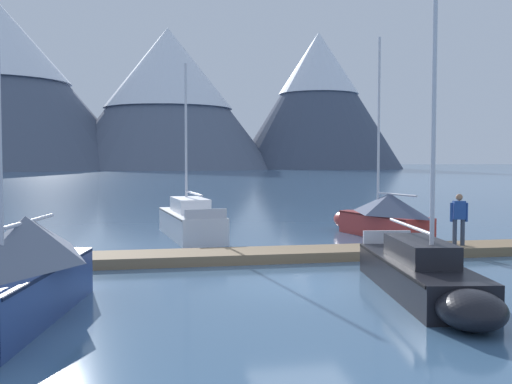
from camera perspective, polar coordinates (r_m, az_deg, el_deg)
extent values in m
plane|color=#426689|center=(15.40, 4.28, -8.62)|extent=(700.00, 700.00, 0.00)
cone|color=slate|center=(202.43, -8.12, 8.53)|extent=(68.49, 68.49, 45.21)
cone|color=white|center=(203.59, -8.14, 11.25)|extent=(41.28, 41.28, 25.95)
cone|color=#424C60|center=(211.17, 5.80, 8.39)|extent=(56.41, 56.41, 45.73)
cone|color=white|center=(212.70, 5.81, 11.75)|extent=(26.92, 26.92, 20.78)
cube|color=#846B4C|center=(19.20, 1.14, -5.83)|extent=(23.16, 1.91, 0.30)
cylinder|color=#38383D|center=(18.49, 1.64, -6.28)|extent=(22.22, 0.36, 0.24)
cylinder|color=#38383D|center=(19.93, 0.67, -5.59)|extent=(22.22, 0.36, 0.24)
cube|color=navy|center=(12.86, -21.05, -8.79)|extent=(2.40, 5.49, 1.04)
cube|color=#121D39|center=(12.78, -21.09, -6.68)|extent=(2.42, 5.39, 0.06)
cylinder|color=silver|center=(13.24, -20.22, -2.57)|extent=(0.60, 2.78, 0.08)
pyramid|color=slate|center=(13.07, -20.52, -4.16)|extent=(2.45, 4.49, 0.95)
cube|color=silver|center=(24.76, -6.06, -3.04)|extent=(2.27, 6.07, 1.00)
ellipsoid|color=silver|center=(27.99, -7.31, -2.34)|extent=(1.61, 2.02, 0.95)
cube|color=slate|center=(24.71, -6.07, -1.98)|extent=(2.30, 5.96, 0.06)
cylinder|color=silver|center=(25.54, -6.49, 5.04)|extent=(0.10, 0.10, 6.03)
cylinder|color=silver|center=(24.00, -5.79, -0.12)|extent=(0.40, 3.18, 0.08)
cube|color=white|center=(24.83, -6.14, -1.21)|extent=(1.44, 2.77, 0.56)
cube|color=silver|center=(21.88, -4.68, -2.04)|extent=(1.52, 0.25, 0.36)
cube|color=black|center=(14.97, 14.72, -7.56)|extent=(2.32, 6.02, 0.76)
ellipsoid|color=black|center=(12.02, 19.30, -10.26)|extent=(1.46, 1.70, 0.73)
cube|color=black|center=(14.91, 14.74, -6.27)|extent=(2.34, 5.91, 0.06)
cylinder|color=silver|center=(13.91, 16.17, 10.10)|extent=(0.10, 0.10, 8.17)
cylinder|color=silver|center=(15.50, 13.98, -3.08)|extent=(0.58, 3.36, 0.08)
cube|color=black|center=(14.73, 14.92, -5.25)|extent=(1.41, 2.77, 0.50)
cube|color=silver|center=(17.60, 12.00, -4.10)|extent=(1.32, 0.29, 0.36)
cube|color=#B2332D|center=(25.27, 11.77, -3.05)|extent=(2.36, 4.81, 0.92)
ellipsoid|color=#B2332D|center=(27.43, 8.59, -2.54)|extent=(1.52, 1.93, 0.87)
cube|color=#501614|center=(25.23, 11.78, -2.10)|extent=(2.38, 4.73, 0.06)
cylinder|color=silver|center=(25.53, 11.28, 6.03)|extent=(0.10, 0.10, 7.10)
cylinder|color=silver|center=(24.54, 12.86, -0.22)|extent=(0.62, 2.41, 0.08)
pyramid|color=#4C5670|center=(24.92, 12.25, -1.10)|extent=(2.40, 3.97, 0.84)
cylinder|color=#384256|center=(21.23, 18.56, -3.56)|extent=(0.14, 0.14, 0.86)
cylinder|color=#384256|center=(21.15, 17.90, -3.57)|extent=(0.14, 0.14, 0.86)
cube|color=#234793|center=(21.12, 18.26, -1.60)|extent=(0.41, 0.28, 0.60)
sphere|color=#A37556|center=(21.09, 18.28, -0.46)|extent=(0.22, 0.22, 0.22)
cylinder|color=#234793|center=(21.21, 18.90, -1.78)|extent=(0.09, 0.09, 0.62)
cylinder|color=#234793|center=(21.05, 17.62, -1.80)|extent=(0.09, 0.09, 0.62)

